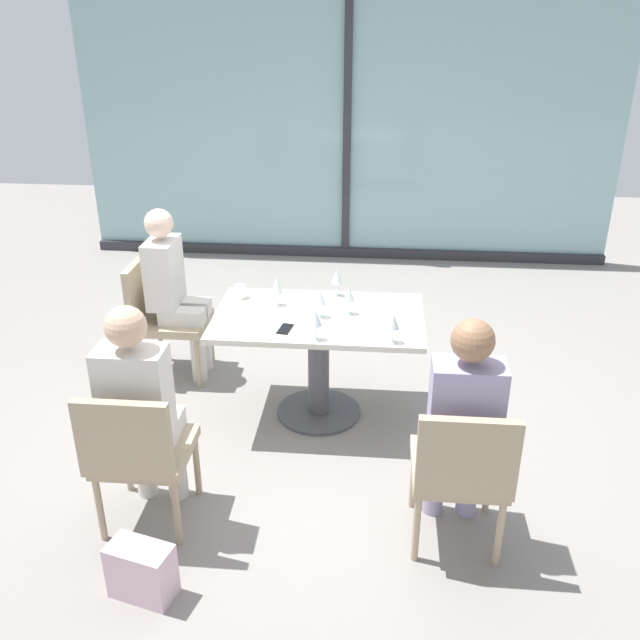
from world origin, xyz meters
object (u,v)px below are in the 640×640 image
object	(u,v)px
dining_table_main	(319,342)
handbag_0	(142,571)
person_front_right	(462,420)
wine_glass_1	(320,298)
wine_glass_2	(337,277)
person_far_left	(173,286)
wine_glass_5	(277,286)
wine_glass_3	(349,295)
chair_front_left	(138,450)
wine_glass_0	(393,322)
coffee_cup	(240,292)
wine_glass_4	(316,319)
chair_front_right	(461,468)
chair_far_left	(161,312)
cell_phone_on_table	(285,329)
person_front_left	(141,404)

from	to	relation	value
dining_table_main	handbag_0	world-z (taller)	dining_table_main
person_front_right	wine_glass_1	size ratio (longest dim) A/B	6.81
wine_glass_1	person_front_right	bearing A→B (deg)	-53.37
wine_glass_2	handbag_0	bearing A→B (deg)	-111.33
person_far_left	wine_glass_2	bearing A→B (deg)	-6.53
wine_glass_5	wine_glass_3	bearing A→B (deg)	-11.59
chair_front_left	wine_glass_0	size ratio (longest dim) A/B	4.70
chair_front_left	wine_glass_1	bearing A→B (deg)	55.18
dining_table_main	coffee_cup	xyz separation A→B (m)	(-0.55, 0.23, 0.23)
wine_glass_2	wine_glass_4	xyz separation A→B (m)	(-0.07, -0.67, 0.00)
dining_table_main	wine_glass_1	xyz separation A→B (m)	(0.01, -0.03, 0.32)
wine_glass_0	handbag_0	world-z (taller)	wine_glass_0
chair_front_right	wine_glass_1	bearing A→B (deg)	123.97
wine_glass_2	wine_glass_5	bearing A→B (deg)	-152.55
person_front_right	handbag_0	distance (m)	1.67
person_far_left	coffee_cup	distance (m)	0.59
chair_front_right	chair_far_left	bearing A→B (deg)	140.12
wine_glass_2	wine_glass_3	size ratio (longest dim) A/B	1.00
wine_glass_3	handbag_0	bearing A→B (deg)	-117.36
person_far_left	wine_glass_1	distance (m)	1.21
wine_glass_0	coffee_cup	size ratio (longest dim) A/B	2.06
chair_far_left	wine_glass_3	xyz separation A→B (m)	(1.38, -0.43, 0.37)
wine_glass_1	wine_glass_3	xyz separation A→B (m)	(0.18, 0.07, 0.00)
wine_glass_3	wine_glass_1	bearing A→B (deg)	-159.31
wine_glass_3	cell_phone_on_table	distance (m)	0.48
wine_glass_1	handbag_0	bearing A→B (deg)	-113.23
chair_front_right	wine_glass_5	size ratio (longest dim) A/B	4.70
wine_glass_3	coffee_cup	size ratio (longest dim) A/B	2.06
person_far_left	wine_glass_0	bearing A→B (deg)	-27.63
wine_glass_0	wine_glass_2	bearing A→B (deg)	118.98
chair_far_left	person_front_left	distance (m)	1.61
person_far_left	person_front_left	bearing A→B (deg)	-79.76
person_far_left	chair_far_left	bearing A→B (deg)	180.00
wine_glass_0	wine_glass_5	world-z (taller)	same
person_front_left	coffee_cup	size ratio (longest dim) A/B	14.00
wine_glass_2	cell_phone_on_table	bearing A→B (deg)	-116.09
chair_front_left	coffee_cup	distance (m)	1.47
cell_phone_on_table	person_far_left	bearing A→B (deg)	151.83
wine_glass_1	wine_glass_2	distance (m)	0.37
chair_front_right	person_far_left	bearing A→B (deg)	138.52
chair_far_left	wine_glass_1	distance (m)	1.35
chair_front_right	wine_glass_5	bearing A→B (deg)	129.19
chair_far_left	wine_glass_4	bearing A→B (deg)	-33.85
person_front_left	wine_glass_3	size ratio (longest dim) A/B	6.81
wine_glass_0	wine_glass_3	bearing A→B (deg)	125.87
person_front_right	cell_phone_on_table	distance (m)	1.30
chair_front_left	person_front_left	distance (m)	0.23
wine_glass_2	chair_front_right	bearing A→B (deg)	-65.12
person_front_right	wine_glass_0	size ratio (longest dim) A/B	6.81
chair_front_left	coffee_cup	size ratio (longest dim) A/B	9.67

